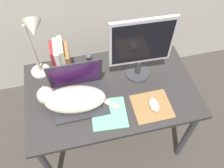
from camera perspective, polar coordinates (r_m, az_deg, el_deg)
desk at (r=1.65m, az=-0.28°, el=-2.87°), size 1.13×0.69×0.71m
laptop at (r=1.51m, az=-7.97°, el=-2.16°), size 0.34×0.28×0.28m
cat at (r=1.47m, az=-9.63°, el=-3.52°), size 0.49×0.23×0.15m
external_monitor at (r=1.48m, az=7.00°, el=8.94°), size 0.40×0.17×0.46m
mousepad at (r=1.53m, az=9.55°, el=-5.28°), size 0.24×0.22×0.00m
computer_mouse at (r=1.51m, az=10.13°, el=-4.92°), size 0.06×0.10×0.03m
book_row at (r=1.64m, az=-12.15°, el=6.03°), size 0.12×0.17×0.24m
desk_lamp at (r=1.49m, az=-18.20°, el=10.28°), size 0.17×0.17×0.48m
notepad at (r=1.48m, az=-0.75°, el=-7.10°), size 0.23×0.24×0.01m
webcam at (r=1.71m, az=-5.68°, el=6.57°), size 0.04×0.04×0.07m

